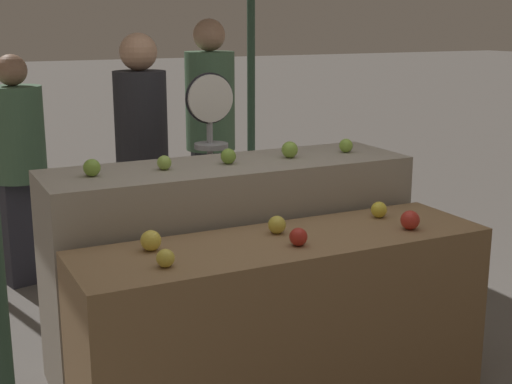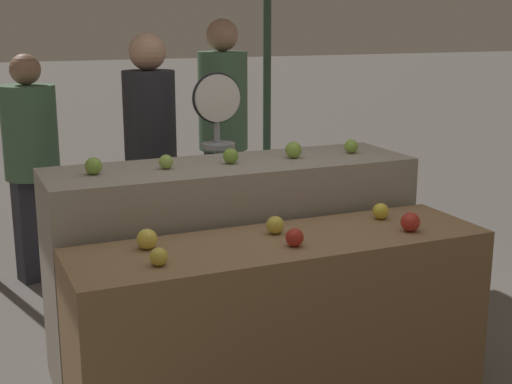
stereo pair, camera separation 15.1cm
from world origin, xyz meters
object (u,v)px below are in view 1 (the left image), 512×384
Objects in this scene: produce_scale at (211,142)px; person_customer_left at (210,122)px; person_vendor_at_scale at (142,151)px; person_customer_right at (18,156)px.

produce_scale is 0.83× the size of person_customer_left.
person_customer_right is (-0.64, 0.74, -0.11)m from person_vendor_at_scale.
person_vendor_at_scale is at bearing 116.23° from person_customer_right.
produce_scale is at bearing 131.63° from person_vendor_at_scale.
person_customer_left is (0.76, 0.73, 0.04)m from person_vendor_at_scale.
person_customer_right reaches higher than produce_scale.
person_customer_right is at bearing -49.42° from person_vendor_at_scale.
produce_scale is at bearing 76.87° from person_customer_left.
person_customer_left is at bearing 165.26° from person_customer_right.
produce_scale is at bearing 116.57° from person_customer_right.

